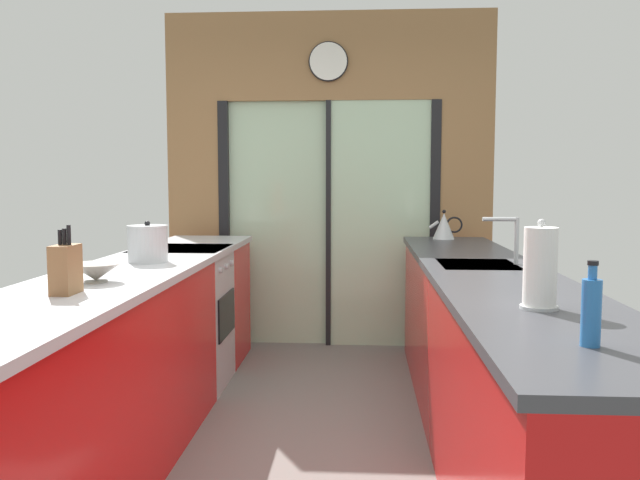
# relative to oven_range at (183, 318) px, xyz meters

# --- Properties ---
(ground_plane) EXTENTS (5.04, 7.60, 0.02)m
(ground_plane) POSITION_rel_oven_range_xyz_m (0.91, -0.65, -0.47)
(ground_plane) COLOR slate
(back_wall_unit) EXTENTS (2.64, 0.12, 2.70)m
(back_wall_unit) POSITION_rel_oven_range_xyz_m (0.91, 1.15, 1.07)
(back_wall_unit) COLOR olive
(back_wall_unit) RESTS_ON ground_plane
(left_counter_run) EXTENTS (0.62, 3.80, 0.92)m
(left_counter_run) POSITION_rel_oven_range_xyz_m (-0.00, -1.12, 0.01)
(left_counter_run) COLOR red
(left_counter_run) RESTS_ON ground_plane
(right_counter_run) EXTENTS (0.62, 3.80, 0.92)m
(right_counter_run) POSITION_rel_oven_range_xyz_m (1.82, -0.95, 0.01)
(right_counter_run) COLOR red
(right_counter_run) RESTS_ON ground_plane
(sink_faucet) EXTENTS (0.19, 0.02, 0.25)m
(sink_faucet) POSITION_rel_oven_range_xyz_m (1.96, -0.70, 0.63)
(sink_faucet) COLOR #B7BABC
(sink_faucet) RESTS_ON right_counter_run
(oven_range) EXTENTS (0.60, 0.60, 0.92)m
(oven_range) POSITION_rel_oven_range_xyz_m (0.00, 0.00, 0.00)
(oven_range) COLOR #B7BABC
(oven_range) RESTS_ON ground_plane
(mixing_bowl) EXTENTS (0.22, 0.22, 0.08)m
(mixing_bowl) POSITION_rel_oven_range_xyz_m (0.02, -1.44, 0.51)
(mixing_bowl) COLOR gray
(mixing_bowl) RESTS_ON left_counter_run
(knife_block) EXTENTS (0.08, 0.14, 0.27)m
(knife_block) POSITION_rel_oven_range_xyz_m (0.02, -1.73, 0.56)
(knife_block) COLOR brown
(knife_block) RESTS_ON left_counter_run
(stock_pot) EXTENTS (0.22, 0.22, 0.23)m
(stock_pot) POSITION_rel_oven_range_xyz_m (0.02, -0.73, 0.57)
(stock_pot) COLOR #B7BABC
(stock_pot) RESTS_ON left_counter_run
(kettle) EXTENTS (0.25, 0.17, 0.22)m
(kettle) POSITION_rel_oven_range_xyz_m (1.80, 0.77, 0.56)
(kettle) COLOR #B7BABC
(kettle) RESTS_ON right_counter_run
(soap_bottle) EXTENTS (0.05, 0.05, 0.23)m
(soap_bottle) POSITION_rel_oven_range_xyz_m (1.80, -2.43, 0.56)
(soap_bottle) COLOR #286BB7
(soap_bottle) RESTS_ON right_counter_run
(paper_towel_roll) EXTENTS (0.13, 0.13, 0.31)m
(paper_towel_roll) POSITION_rel_oven_range_xyz_m (1.80, -1.91, 0.61)
(paper_towel_roll) COLOR #B7BABC
(paper_towel_roll) RESTS_ON right_counter_run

